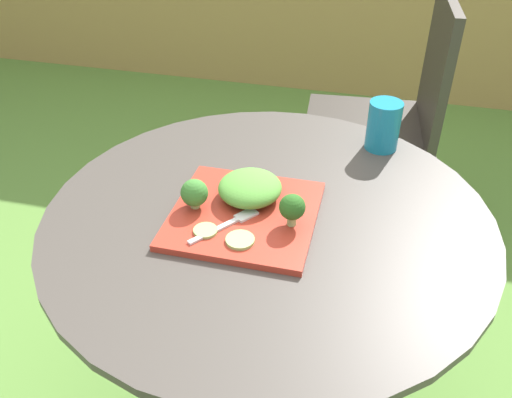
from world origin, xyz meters
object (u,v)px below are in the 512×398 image
object	(u,v)px
patio_chair	(396,106)
salad_plate	(244,215)
drinking_glass	(383,128)
fork	(230,223)

from	to	relation	value
patio_chair	salad_plate	distance (m)	1.04
drinking_glass	fork	bearing A→B (deg)	-123.93
patio_chair	fork	world-z (taller)	patio_chair
salad_plate	drinking_glass	size ratio (longest dim) A/B	2.41
drinking_glass	fork	size ratio (longest dim) A/B	0.86
drinking_glass	salad_plate	bearing A→B (deg)	-125.38
drinking_glass	fork	xyz separation A→B (m)	(-0.26, -0.38, -0.03)
patio_chair	fork	distance (m)	1.09
patio_chair	fork	size ratio (longest dim) A/B	6.74
patio_chair	drinking_glass	xyz separation A→B (m)	(-0.04, -0.65, 0.25)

